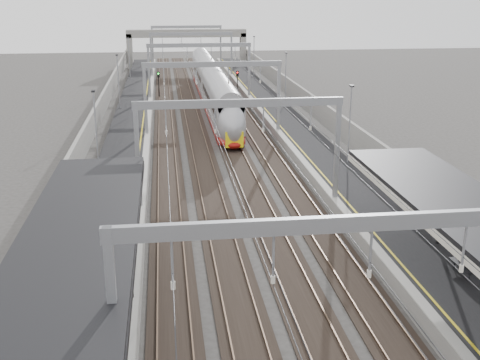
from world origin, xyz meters
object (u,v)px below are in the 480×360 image
object	(u,v)px
train	(214,92)
overbridge	(187,38)
bench	(465,263)
signal_green	(159,80)

from	to	relation	value
train	overbridge	bearing A→B (deg)	92.10
bench	train	bearing A→B (deg)	99.14
overbridge	train	bearing A→B (deg)	-87.90
train	signal_green	xyz separation A→B (m)	(-6.70, 8.16, 0.42)
overbridge	bench	world-z (taller)	overbridge
bench	signal_green	world-z (taller)	signal_green
train	bench	distance (m)	49.40
train	signal_green	bearing A→B (deg)	129.40
train	bench	world-z (taller)	train
train	signal_green	distance (m)	10.56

